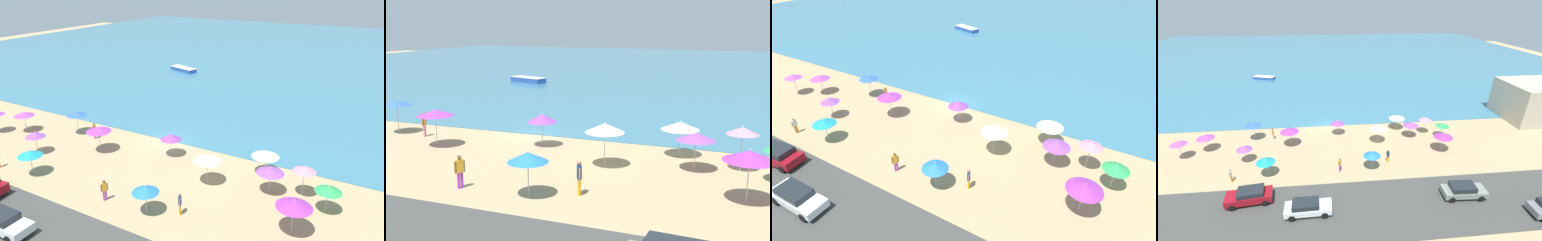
% 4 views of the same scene
% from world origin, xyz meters
% --- Properties ---
extents(ground_plane, '(160.00, 160.00, 0.00)m').
position_xyz_m(ground_plane, '(0.00, 0.00, 0.00)').
color(ground_plane, tan).
extents(sea, '(150.00, 110.00, 0.05)m').
position_xyz_m(sea, '(0.00, 55.00, 0.03)').
color(sea, teal).
rests_on(sea, ground_plane).
extents(beach_umbrella_0, '(2.44, 2.44, 2.57)m').
position_xyz_m(beach_umbrella_0, '(-4.59, -5.37, 2.30)').
color(beach_umbrella_0, '#B2B2B7').
rests_on(beach_umbrella_0, ground_plane).
extents(beach_umbrella_1, '(1.79, 1.79, 2.61)m').
position_xyz_m(beach_umbrella_1, '(14.76, -3.72, 2.34)').
color(beach_umbrella_1, '#B2B2B7').
rests_on(beach_umbrella_1, ground_plane).
extents(beach_umbrella_2, '(2.28, 2.28, 2.64)m').
position_xyz_m(beach_umbrella_2, '(7.36, -5.65, 2.30)').
color(beach_umbrella_2, '#B2B2B7').
rests_on(beach_umbrella_2, ground_plane).
extents(beach_umbrella_3, '(2.19, 2.19, 2.56)m').
position_xyz_m(beach_umbrella_3, '(-9.79, -3.14, 2.30)').
color(beach_umbrella_3, '#B2B2B7').
rests_on(beach_umbrella_3, ground_plane).
extents(beach_umbrella_5, '(1.99, 1.99, 2.28)m').
position_xyz_m(beach_umbrella_5, '(5.47, -11.61, 1.97)').
color(beach_umbrella_5, '#B2B2B7').
rests_on(beach_umbrella_5, ground_plane).
extents(beach_umbrella_7, '(2.43, 2.43, 2.60)m').
position_xyz_m(beach_umbrella_7, '(15.29, -8.70, 2.28)').
color(beach_umbrella_7, '#B2B2B7').
rests_on(beach_umbrella_7, ground_plane).
extents(beach_umbrella_8, '(2.19, 2.19, 2.27)m').
position_xyz_m(beach_umbrella_8, '(12.35, -4.57, 1.98)').
color(beach_umbrella_8, '#B2B2B7').
rests_on(beach_umbrella_8, ground_plane).
extents(beach_umbrella_10, '(2.37, 2.37, 2.27)m').
position_xyz_m(beach_umbrella_10, '(11.04, -1.89, 1.95)').
color(beach_umbrella_10, '#B2B2B7').
rests_on(beach_umbrella_10, ground_plane).
extents(beach_umbrella_13, '(2.02, 2.02, 2.27)m').
position_xyz_m(beach_umbrella_13, '(2.00, -2.72, 1.93)').
color(beach_umbrella_13, '#B2B2B7').
rests_on(beach_umbrella_13, ground_plane).
extents(bather_0, '(0.30, 0.56, 1.79)m').
position_xyz_m(bather_0, '(-7.23, -3.33, 1.01)').
color(bather_0, pink).
rests_on(bather_0, ground_plane).
extents(bather_1, '(0.36, 0.52, 1.74)m').
position_xyz_m(bather_1, '(7.67, -10.53, 0.98)').
color(bather_1, orange).
rests_on(bather_1, ground_plane).
extents(bather_3, '(0.37, 0.51, 1.75)m').
position_xyz_m(bather_3, '(1.71, -11.80, 0.98)').
color(bather_3, purple).
rests_on(bather_3, ground_plane).
extents(skiff_nearshore, '(5.74, 3.31, 0.70)m').
position_xyz_m(skiff_nearshore, '(-14.47, 27.36, 0.40)').
color(skiff_nearshore, '#2D50A3').
rests_on(skiff_nearshore, sea).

